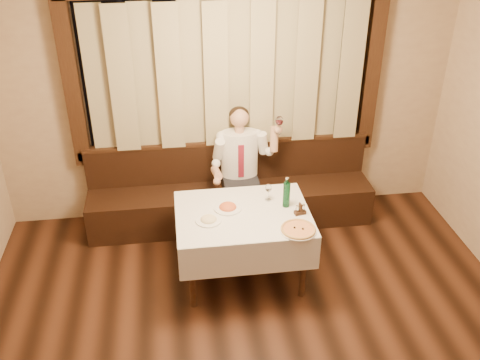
{
  "coord_description": "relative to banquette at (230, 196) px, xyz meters",
  "views": [
    {
      "loc": [
        -0.6,
        -2.47,
        3.55
      ],
      "look_at": [
        0.0,
        1.9,
        1.0
      ],
      "focal_mm": 40.0,
      "sensor_mm": 36.0,
      "label": 1
    }
  ],
  "objects": [
    {
      "name": "room",
      "position": [
        -0.0,
        -1.75,
        1.19
      ],
      "size": [
        5.01,
        6.01,
        2.81
      ],
      "color": "black",
      "rests_on": "ground"
    },
    {
      "name": "banquette",
      "position": [
        0.0,
        0.0,
        0.0
      ],
      "size": [
        3.2,
        0.61,
        0.94
      ],
      "color": "black",
      "rests_on": "ground"
    },
    {
      "name": "dining_table",
      "position": [
        0.0,
        -1.02,
        0.34
      ],
      "size": [
        1.27,
        0.97,
        0.76
      ],
      "color": "black",
      "rests_on": "ground"
    },
    {
      "name": "pizza",
      "position": [
        0.45,
        -1.38,
        0.46
      ],
      "size": [
        0.33,
        0.33,
        0.04
      ],
      "rotation": [
        0.0,
        0.0,
        -0.33
      ],
      "color": "white",
      "rests_on": "dining_table"
    },
    {
      "name": "pasta_red",
      "position": [
        -0.13,
        -0.93,
        0.48
      ],
      "size": [
        0.27,
        0.27,
        0.09
      ],
      "rotation": [
        0.0,
        0.0,
        -0.22
      ],
      "color": "white",
      "rests_on": "dining_table"
    },
    {
      "name": "pasta_cream",
      "position": [
        -0.33,
        -1.11,
        0.48
      ],
      "size": [
        0.25,
        0.25,
        0.08
      ],
      "rotation": [
        0.0,
        0.0,
        0.42
      ],
      "color": "white",
      "rests_on": "dining_table"
    },
    {
      "name": "green_bottle",
      "position": [
        0.43,
        -0.96,
        0.58
      ],
      "size": [
        0.07,
        0.07,
        0.31
      ],
      "rotation": [
        0.0,
        0.0,
        0.43
      ],
      "color": "#115129",
      "rests_on": "dining_table"
    },
    {
      "name": "table_wine_glass",
      "position": [
        0.28,
        -0.83,
        0.58
      ],
      "size": [
        0.07,
        0.07,
        0.18
      ],
      "rotation": [
        0.0,
        0.0,
        -0.41
      ],
      "color": "white",
      "rests_on": "dining_table"
    },
    {
      "name": "cruet_caddy",
      "position": [
        0.53,
        -1.12,
        0.49
      ],
      "size": [
        0.12,
        0.07,
        0.12
      ],
      "rotation": [
        0.0,
        0.0,
        0.19
      ],
      "color": "black",
      "rests_on": "dining_table"
    },
    {
      "name": "seated_man",
      "position": [
        0.11,
        -0.09,
        0.5
      ],
      "size": [
        0.77,
        0.57,
        1.4
      ],
      "color": "black",
      "rests_on": "ground"
    }
  ]
}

